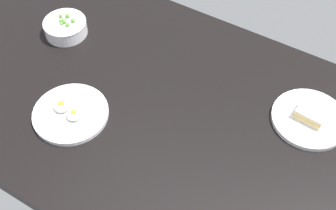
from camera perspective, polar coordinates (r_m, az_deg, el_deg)
dining_table at (r=130.67cm, az=0.00°, el=-1.09°), size 158.31×86.50×4.00cm
bowl_peas at (r=153.51cm, az=-13.05°, el=9.76°), size 14.34×14.34×6.11cm
plate_eggs at (r=129.97cm, az=-12.44°, el=-1.00°), size 21.77×21.77×4.65cm
plate_sandwich at (r=131.98cm, az=17.73°, el=-1.57°), size 21.43×21.43×4.61cm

